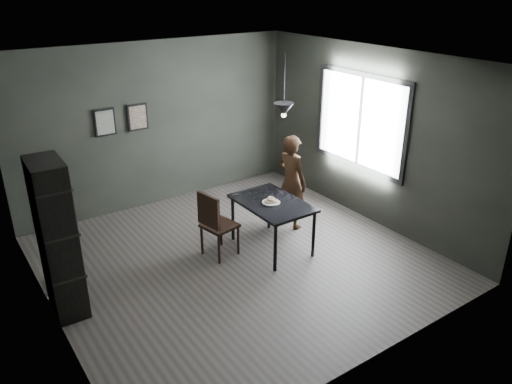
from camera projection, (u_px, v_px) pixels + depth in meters
ground at (238, 259)px, 7.16m from camera, size 5.00×5.00×0.00m
back_wall at (157, 125)px, 8.49m from camera, size 5.00×0.10×2.80m
ceiling at (235, 60)px, 6.04m from camera, size 5.00×5.00×0.02m
window_assembly at (360, 121)px, 7.96m from camera, size 0.04×1.96×1.56m
cafe_table at (272, 207)px, 7.21m from camera, size 0.80×1.20×0.75m
white_plate at (271, 203)px, 7.13m from camera, size 0.23×0.23×0.01m
donut_pile at (271, 200)px, 7.12m from camera, size 0.20×0.14×0.08m
woman at (291, 182)px, 7.83m from camera, size 0.45×0.61×1.53m
wood_chair at (215, 221)px, 7.02m from camera, size 0.51×0.51×1.00m
shelf_unit at (57, 240)px, 5.72m from camera, size 0.39×0.65×1.93m
pendant_lamp at (284, 109)px, 6.86m from camera, size 0.28×0.28×0.86m
framed_print_left at (105, 122)px, 7.91m from camera, size 0.34×0.04×0.44m
framed_print_right at (138, 117)px, 8.20m from camera, size 0.34×0.04×0.44m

